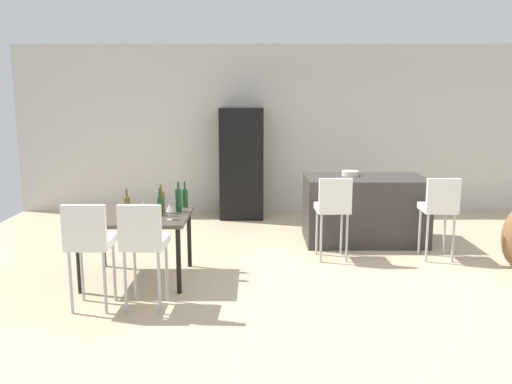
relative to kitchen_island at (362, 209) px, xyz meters
The scene contains 18 objects.
ground_plane 1.28m from the kitchen_island, 124.81° to the right, with size 10.00×10.00×0.00m, color #C6B28E.
back_wall 2.33m from the kitchen_island, 108.82° to the left, with size 10.00×0.12×2.90m, color beige.
kitchen_island is the anchor object (origin of this frame).
bar_chair_left 1.05m from the kitchen_island, 123.29° to the right, with size 0.42×0.42×1.05m.
bar_chair_middle 1.16m from the kitchen_island, 48.88° to the right, with size 0.41×0.41×1.05m.
dining_table 3.24m from the kitchen_island, 151.17° to the right, with size 1.15×0.99×0.74m.
dining_chair_near 3.93m from the kitchen_island, 141.99° to the right, with size 0.40×0.40×1.05m.
dining_chair_far 3.54m from the kitchen_island, 136.84° to the right, with size 0.42×0.42×1.05m.
wine_bottle_middle 3.36m from the kitchen_island, 150.91° to the right, with size 0.06×0.06×0.30m.
wine_bottle_near 2.81m from the kitchen_island, 149.31° to the right, with size 0.07×0.07×0.34m.
wine_bottle_left 2.99m from the kitchen_island, 150.31° to the right, with size 0.08×0.08×0.32m.
wine_bottle_corner 2.65m from the kitchen_island, 153.79° to the right, with size 0.06×0.06×0.30m.
wine_bottle_inner 3.05m from the kitchen_island, 147.94° to the right, with size 0.06×0.06×0.30m.
wine_glass_right 3.05m from the kitchen_island, 143.47° to the right, with size 0.07×0.07×0.17m.
wine_glass_far 3.22m from the kitchen_island, 148.95° to the right, with size 0.07×0.07×0.17m.
wine_glass_end 3.45m from the kitchen_island, 146.29° to the right, with size 0.07×0.07×0.17m.
refrigerator 2.39m from the kitchen_island, 138.39° to the left, with size 0.72×0.68×1.84m, color black.
fruit_bowl 0.54m from the kitchen_island, 151.24° to the left, with size 0.24×0.24×0.07m, color beige.
Camera 1 is at (-0.84, -6.16, 2.01)m, focal length 36.53 mm.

